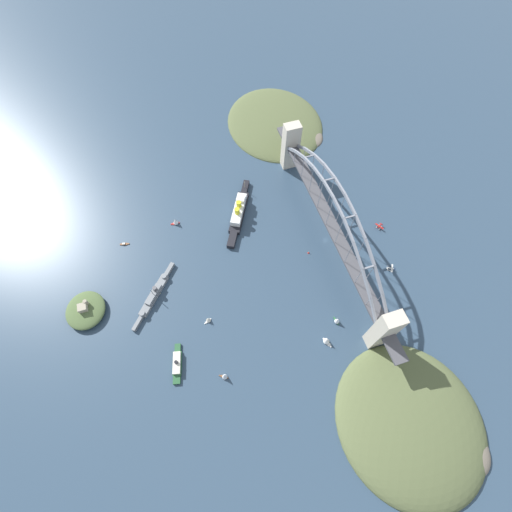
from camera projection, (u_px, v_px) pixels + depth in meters
ground_plane at (325, 240)px, 387.14m from camera, size 1400.00×1400.00×0.00m
harbor_arch_bridge at (331, 223)px, 358.26m from camera, size 291.34×18.41×77.03m
headland_west_shore at (412, 424)px, 299.22m from camera, size 132.72×123.71×26.80m
headland_east_shore at (276, 124)px, 475.49m from camera, size 145.80×124.18×16.96m
ocean_liner at (239, 211)px, 398.88m from camera, size 85.28×49.96×19.28m
naval_cruiser at (154, 295)px, 352.94m from camera, size 62.06×52.77×16.81m
harbor_ferry_steamer at (177, 364)px, 320.90m from camera, size 36.22×14.10×8.01m
fort_island_mid_harbor at (85, 310)px, 343.39m from camera, size 40.41×37.65×14.56m
seaplane_taxiing_near_bridge at (379, 226)px, 393.57m from camera, size 9.87×8.18×4.83m
seaplane_second_in_formation at (391, 269)px, 368.00m from camera, size 9.10×8.71×4.92m
small_boat_0 at (208, 320)px, 339.90m from camera, size 5.78×7.80×7.38m
small_boat_1 at (224, 376)px, 313.42m from camera, size 6.64×8.01×10.00m
small_boat_2 at (337, 320)px, 338.31m from camera, size 8.80×5.42×9.85m
small_boat_3 at (124, 244)px, 384.00m from camera, size 3.81×10.04×1.86m
small_boat_4 at (327, 340)px, 328.75m from camera, size 10.68×7.73×10.58m
small_boat_5 at (175, 221)px, 393.75m from camera, size 5.82×10.00×9.83m
channel_marker_buoy at (309, 252)px, 378.36m from camera, size 2.20×2.20×2.75m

